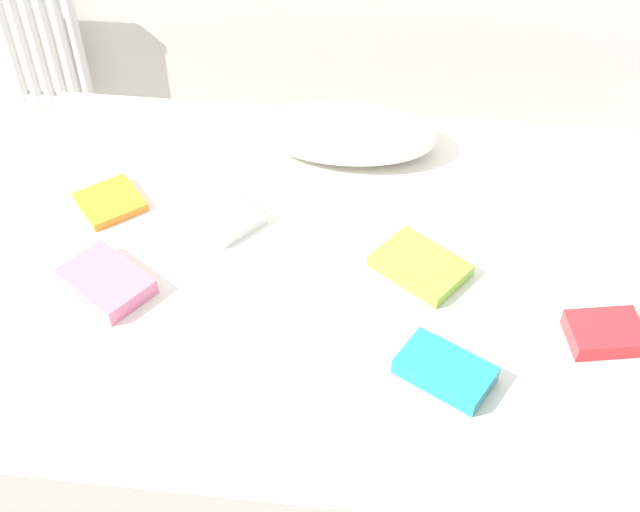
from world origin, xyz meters
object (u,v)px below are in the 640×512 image
at_px(bed, 318,322).
at_px(textbook_pink, 106,282).
at_px(radiator, 44,47).
at_px(textbook_teal, 445,370).
at_px(textbook_red, 605,333).
at_px(textbook_lime, 420,266).
at_px(textbook_white, 226,216).
at_px(textbook_orange, 110,202).
at_px(pillow, 346,133).

relative_size(bed, textbook_pink, 8.44).
distance_m(radiator, textbook_teal, 2.23).
xyz_separation_m(bed, textbook_pink, (-0.55, -0.15, 0.28)).
distance_m(radiator, textbook_red, 2.44).
bearing_deg(textbook_teal, textbook_lime, 130.17).
height_order(textbook_white, textbook_orange, textbook_white).
relative_size(radiator, textbook_white, 2.86).
bearing_deg(textbook_lime, pillow, 152.13).
height_order(textbook_orange, textbook_pink, textbook_pink).
height_order(bed, textbook_orange, textbook_orange).
height_order(bed, textbook_white, textbook_white).
height_order(radiator, textbook_teal, radiator).
bearing_deg(textbook_orange, textbook_lime, -50.63).
xyz_separation_m(pillow, textbook_teal, (0.32, -0.87, -0.04)).
bearing_deg(textbook_white, textbook_pink, -91.26).
bearing_deg(bed, textbook_white, 153.02).
distance_m(textbook_orange, textbook_teal, 1.12).
relative_size(textbook_pink, textbook_teal, 1.04).
distance_m(bed, pillow, 0.61).
distance_m(textbook_lime, textbook_pink, 0.85).
xyz_separation_m(radiator, textbook_pink, (0.69, -1.35, 0.15)).
distance_m(radiator, textbook_pink, 1.53).
bearing_deg(textbook_red, bed, 154.65).
bearing_deg(textbook_red, textbook_orange, 154.12).
bearing_deg(radiator, textbook_white, -47.67).
bearing_deg(textbook_orange, textbook_white, -44.58).
bearing_deg(radiator, pillow, -28.06).
bearing_deg(radiator, textbook_orange, -59.53).
xyz_separation_m(radiator, pillow, (1.28, -0.68, 0.19)).
bearing_deg(radiator, bed, -43.87).
height_order(textbook_orange, textbook_teal, textbook_teal).
bearing_deg(radiator, textbook_lime, -37.95).
distance_m(textbook_red, textbook_lime, 0.51).
height_order(radiator, textbook_red, radiator).
relative_size(radiator, pillow, 0.93).
xyz_separation_m(textbook_white, textbook_orange, (-0.35, 0.03, -0.00)).
bearing_deg(textbook_orange, pillow, -13.30).
bearing_deg(textbook_pink, pillow, 83.98).
height_order(textbook_red, textbook_pink, textbook_red).
distance_m(textbook_red, textbook_pink, 1.31).
relative_size(textbook_white, textbook_red, 1.01).
bearing_deg(textbook_white, textbook_teal, 2.45).
bearing_deg(textbook_lime, textbook_orange, -154.19).
distance_m(textbook_white, textbook_orange, 0.36).
relative_size(textbook_lime, textbook_pink, 1.01).
height_order(textbook_red, textbook_teal, textbook_red).
xyz_separation_m(pillow, textbook_white, (-0.32, -0.37, -0.05)).
bearing_deg(textbook_lime, textbook_white, -157.85).
xyz_separation_m(radiator, textbook_teal, (1.60, -1.55, 0.15)).
relative_size(bed, textbook_white, 10.76).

